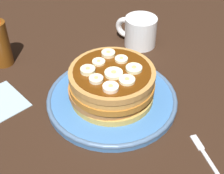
# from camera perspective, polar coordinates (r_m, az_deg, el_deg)

# --- Properties ---
(ground_plane) EXTENTS (1.40, 1.40, 0.03)m
(ground_plane) POSITION_cam_1_polar(r_m,az_deg,el_deg) (0.70, 0.00, -3.52)
(ground_plane) COLOR black
(plate) EXTENTS (0.27, 0.27, 0.02)m
(plate) POSITION_cam_1_polar(r_m,az_deg,el_deg) (0.68, 0.00, -2.04)
(plate) COLOR #3F72B2
(plate) RESTS_ON ground_plane
(pancake_stack) EXTENTS (0.17, 0.18, 0.07)m
(pancake_stack) POSITION_cam_1_polar(r_m,az_deg,el_deg) (0.65, -0.28, 0.58)
(pancake_stack) COLOR tan
(pancake_stack) RESTS_ON plate
(banana_slice_0) EXTENTS (0.04, 0.04, 0.01)m
(banana_slice_0) POSITION_cam_1_polar(r_m,az_deg,el_deg) (0.62, 0.30, 2.38)
(banana_slice_0) COLOR #F0F4C4
(banana_slice_0) RESTS_ON pancake_stack
(banana_slice_1) EXTENTS (0.03, 0.03, 0.01)m
(banana_slice_1) POSITION_cam_1_polar(r_m,az_deg,el_deg) (0.61, -2.80, 1.34)
(banana_slice_1) COLOR beige
(banana_slice_1) RESTS_ON pancake_stack
(banana_slice_2) EXTENTS (0.03, 0.03, 0.01)m
(banana_slice_2) POSITION_cam_1_polar(r_m,az_deg,el_deg) (0.59, -0.24, -0.11)
(banana_slice_2) COLOR #FCE2C3
(banana_slice_2) RESTS_ON pancake_stack
(banana_slice_3) EXTENTS (0.03, 0.03, 0.01)m
(banana_slice_3) POSITION_cam_1_polar(r_m,az_deg,el_deg) (0.66, 1.82, 4.82)
(banana_slice_3) COLOR #F5ECC0
(banana_slice_3) RESTS_ON pancake_stack
(banana_slice_4) EXTENTS (0.03, 0.03, 0.01)m
(banana_slice_4) POSITION_cam_1_polar(r_m,az_deg,el_deg) (0.67, -0.65, 5.86)
(banana_slice_4) COLOR beige
(banana_slice_4) RESTS_ON pancake_stack
(banana_slice_5) EXTENTS (0.03, 0.03, 0.01)m
(banana_slice_5) POSITION_cam_1_polar(r_m,az_deg,el_deg) (0.63, -4.26, 2.93)
(banana_slice_5) COLOR #F2EDB8
(banana_slice_5) RESTS_ON pancake_stack
(banana_slice_6) EXTENTS (0.03, 0.03, 0.01)m
(banana_slice_6) POSITION_cam_1_polar(r_m,az_deg,el_deg) (0.63, 3.87, 3.22)
(banana_slice_6) COLOR #EAEDBC
(banana_slice_6) RESTS_ON pancake_stack
(banana_slice_7) EXTENTS (0.03, 0.03, 0.01)m
(banana_slice_7) POSITION_cam_1_polar(r_m,az_deg,el_deg) (0.61, 2.66, 1.18)
(banana_slice_7) COLOR #F4F0C2
(banana_slice_7) RESTS_ON pancake_stack
(banana_slice_8) EXTENTS (0.03, 0.03, 0.01)m
(banana_slice_8) POSITION_cam_1_polar(r_m,az_deg,el_deg) (0.65, -2.35, 4.39)
(banana_slice_8) COLOR #F3E7B8
(banana_slice_8) RESTS_ON pancake_stack
(coffee_mug) EXTENTS (0.11, 0.08, 0.08)m
(coffee_mug) POSITION_cam_1_polar(r_m,az_deg,el_deg) (0.85, 4.83, 9.81)
(coffee_mug) COLOR white
(coffee_mug) RESTS_ON ground_plane
(fork) EXTENTS (0.10, 0.10, 0.01)m
(fork) POSITION_cam_1_polar(r_m,az_deg,el_deg) (0.61, 16.52, -11.97)
(fork) COLOR silver
(fork) RESTS_ON ground_plane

